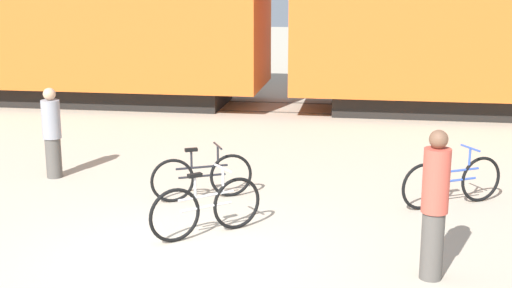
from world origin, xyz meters
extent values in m
plane|color=#B2A893|center=(0.00, 0.00, 0.00)|extent=(80.00, 80.00, 0.00)
cube|color=black|center=(-7.18, 10.66, 0.28)|extent=(11.35, 2.40, 0.55)
cube|color=#CC5B1E|center=(-7.18, 10.66, 2.41)|extent=(13.51, 3.20, 3.72)
cube|color=#4C4238|center=(0.00, 9.94, 0.01)|extent=(39.88, 0.07, 0.01)
cube|color=#4C4238|center=(0.00, 11.38, 0.01)|extent=(39.88, 0.07, 0.01)
torus|color=black|center=(0.22, 2.67, 0.36)|extent=(0.66, 0.37, 0.71)
torus|color=black|center=(-0.64, 2.23, 0.36)|extent=(0.66, 0.37, 0.71)
cylinder|color=black|center=(-0.21, 2.45, 0.54)|extent=(0.78, 0.42, 0.04)
cylinder|color=black|center=(-0.21, 2.45, 0.39)|extent=(0.71, 0.38, 0.04)
cylinder|color=black|center=(-0.36, 2.37, 0.69)|extent=(0.04, 0.04, 0.30)
cube|color=black|center=(-0.36, 2.37, 0.84)|extent=(0.21, 0.16, 0.05)
cylinder|color=black|center=(0.03, 2.57, 0.71)|extent=(0.04, 0.04, 0.33)
cylinder|color=black|center=(0.03, 2.57, 0.87)|extent=(0.24, 0.42, 0.03)
torus|color=black|center=(0.59, 1.19, 0.38)|extent=(0.61, 0.53, 0.76)
torus|color=black|center=(-0.15, 0.56, 0.38)|extent=(0.61, 0.53, 0.76)
cylinder|color=silver|center=(0.22, 0.88, 0.57)|extent=(0.67, 0.59, 0.04)
cylinder|color=silver|center=(0.22, 0.88, 0.42)|extent=(0.61, 0.53, 0.04)
cylinder|color=silver|center=(0.09, 0.77, 0.73)|extent=(0.04, 0.04, 0.32)
cube|color=black|center=(0.09, 0.77, 0.89)|extent=(0.20, 0.19, 0.05)
cylinder|color=silver|center=(0.42, 1.05, 0.75)|extent=(0.04, 0.04, 0.35)
cylinder|color=silver|center=(0.42, 1.05, 0.93)|extent=(0.32, 0.37, 0.03)
torus|color=black|center=(4.21, 3.02, 0.37)|extent=(0.67, 0.42, 0.74)
torus|color=black|center=(3.26, 2.47, 0.37)|extent=(0.67, 0.42, 0.74)
cylinder|color=#3351B7|center=(3.74, 2.74, 0.56)|extent=(0.85, 0.52, 0.04)
cylinder|color=#3351B7|center=(3.74, 2.74, 0.41)|extent=(0.77, 0.47, 0.04)
cylinder|color=#3351B7|center=(3.57, 2.65, 0.72)|extent=(0.04, 0.04, 0.31)
cube|color=black|center=(3.57, 2.65, 0.87)|extent=(0.21, 0.17, 0.05)
cylinder|color=#3351B7|center=(4.00, 2.90, 0.73)|extent=(0.04, 0.04, 0.35)
cylinder|color=#3351B7|center=(4.00, 2.90, 0.91)|extent=(0.26, 0.41, 0.03)
cylinder|color=#514C47|center=(3.19, -0.13, 0.42)|extent=(0.27, 0.27, 0.84)
cylinder|color=#CC4C3D|center=(3.19, -0.13, 1.22)|extent=(0.32, 0.32, 0.77)
sphere|color=brown|center=(3.19, -0.13, 1.72)|extent=(0.22, 0.22, 0.22)
cylinder|color=#514C47|center=(-3.12, 3.28, 0.36)|extent=(0.28, 0.28, 0.72)
cylinder|color=gray|center=(-3.12, 3.28, 1.06)|extent=(0.33, 0.33, 0.68)
sphere|color=tan|center=(-3.12, 3.28, 1.51)|extent=(0.22, 0.22, 0.22)
camera|label=1|loc=(2.36, -8.30, 3.57)|focal=50.00mm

